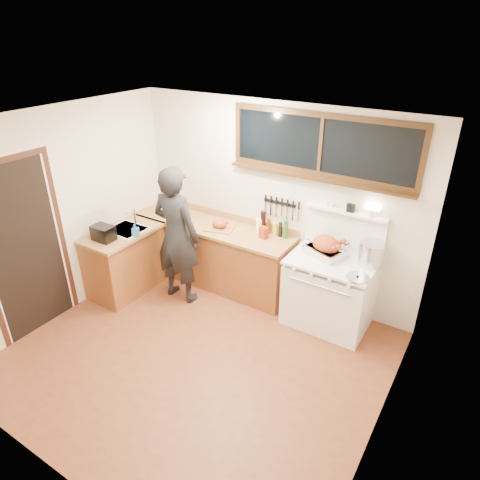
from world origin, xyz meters
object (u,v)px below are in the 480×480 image
Objects in this scene: vintage_stove at (329,290)px; man at (177,236)px; cutting_board at (220,226)px; roast_turkey at (326,247)px.

man is (-1.93, -0.55, 0.47)m from vintage_stove.
cutting_board is at bearing -179.40° from vintage_stove.
roast_turkey is at bearing 18.83° from man.
roast_turkey is (-0.13, 0.07, 0.54)m from vintage_stove.
roast_turkey is (1.49, 0.09, 0.05)m from cutting_board.
cutting_board is at bearing -176.64° from roast_turkey.
man reaches higher than vintage_stove.
vintage_stove is at bearing -29.02° from roast_turkey.
vintage_stove is 2.94× the size of roast_turkey.
man is 4.32× the size of cutting_board.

